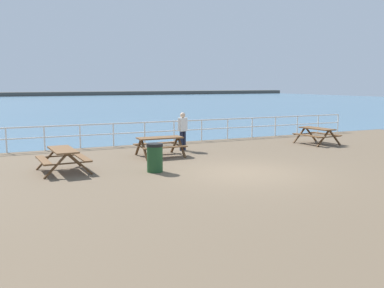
{
  "coord_description": "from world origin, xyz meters",
  "views": [
    {
      "loc": [
        -7.47,
        -11.72,
        2.91
      ],
      "look_at": [
        -1.11,
        1.7,
        0.8
      ],
      "focal_mm": 40.06,
      "sensor_mm": 36.0,
      "label": 1
    }
  ],
  "objects_px": {
    "picnic_table_mid_centre": "(63,155)",
    "litter_bin": "(155,158)",
    "picnic_table_near_right": "(160,142)",
    "picnic_table_far_left": "(317,132)",
    "visitor": "(183,129)"
  },
  "relations": [
    {
      "from": "picnic_table_near_right",
      "to": "visitor",
      "type": "distance_m",
      "value": 1.79
    },
    {
      "from": "picnic_table_far_left",
      "to": "litter_bin",
      "type": "relative_size",
      "value": 1.99
    },
    {
      "from": "picnic_table_mid_centre",
      "to": "litter_bin",
      "type": "relative_size",
      "value": 1.96
    },
    {
      "from": "picnic_table_far_left",
      "to": "visitor",
      "type": "distance_m",
      "value": 6.78
    },
    {
      "from": "picnic_table_near_right",
      "to": "picnic_table_mid_centre",
      "type": "relative_size",
      "value": 0.98
    },
    {
      "from": "picnic_table_near_right",
      "to": "litter_bin",
      "type": "bearing_deg",
      "value": -113.32
    },
    {
      "from": "picnic_table_near_right",
      "to": "visitor",
      "type": "relative_size",
      "value": 1.1
    },
    {
      "from": "picnic_table_mid_centre",
      "to": "visitor",
      "type": "bearing_deg",
      "value": -67.44
    },
    {
      "from": "picnic_table_mid_centre",
      "to": "picnic_table_far_left",
      "type": "relative_size",
      "value": 0.98
    },
    {
      "from": "picnic_table_mid_centre",
      "to": "visitor",
      "type": "distance_m",
      "value": 6.01
    },
    {
      "from": "visitor",
      "to": "litter_bin",
      "type": "distance_m",
      "value": 4.67
    },
    {
      "from": "litter_bin",
      "to": "picnic_table_mid_centre",
      "type": "bearing_deg",
      "value": 155.43
    },
    {
      "from": "picnic_table_mid_centre",
      "to": "litter_bin",
      "type": "xyz_separation_m",
      "value": [
        2.74,
        -1.25,
        -0.1
      ]
    },
    {
      "from": "picnic_table_far_left",
      "to": "litter_bin",
      "type": "bearing_deg",
      "value": 103.29
    },
    {
      "from": "litter_bin",
      "to": "picnic_table_near_right",
      "type": "bearing_deg",
      "value": 65.66
    }
  ]
}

